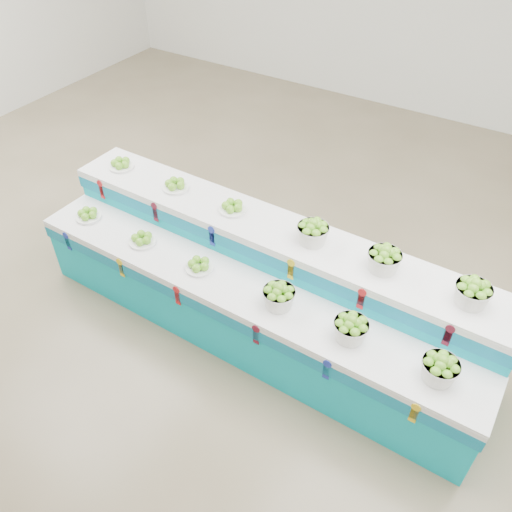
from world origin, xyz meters
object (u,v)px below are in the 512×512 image
at_px(display_stand, 256,286).
at_px(basket_upper_right, 473,293).
at_px(basket_lower_left, 279,296).
at_px(plate_upper_mid, 175,184).

height_order(display_stand, basket_upper_right, basket_upper_right).
height_order(display_stand, basket_lower_left, display_stand).
distance_m(plate_upper_mid, basket_upper_right, 2.78).
bearing_deg(display_stand, plate_upper_mid, 166.22).
height_order(basket_lower_left, plate_upper_mid, plate_upper_mid).
distance_m(basket_lower_left, plate_upper_mid, 1.58).
distance_m(display_stand, basket_lower_left, 0.57).
distance_m(display_stand, plate_upper_mid, 1.25).
xyz_separation_m(plate_upper_mid, basket_upper_right, (2.78, -0.05, 0.05)).
relative_size(basket_lower_left, basket_upper_right, 1.00).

